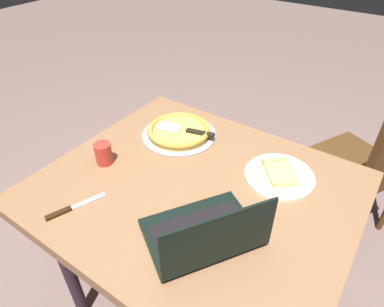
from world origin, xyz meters
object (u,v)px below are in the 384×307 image
object	(u,v)px
laptop	(205,233)
pizza_plate	(279,175)
dining_table	(196,199)
drink_cup	(103,153)
pizza_tray	(179,131)
table_knife	(70,209)
chair_near	(369,161)

from	to	relation	value
laptop	pizza_plate	distance (m)	0.43
dining_table	drink_cup	size ratio (longest dim) A/B	12.54
pizza_plate	pizza_tray	bearing A→B (deg)	-1.86
table_knife	chair_near	size ratio (longest dim) A/B	0.22
laptop	chair_near	size ratio (longest dim) A/B	0.46
laptop	pizza_plate	size ratio (longest dim) A/B	1.59
laptop	table_knife	size ratio (longest dim) A/B	2.06
pizza_plate	table_knife	bearing A→B (deg)	47.13
table_knife	dining_table	bearing A→B (deg)	-130.47
pizza_tray	drink_cup	size ratio (longest dim) A/B	3.75
pizza_tray	table_knife	distance (m)	0.59
pizza_tray	table_knife	world-z (taller)	pizza_tray
table_knife	chair_near	xyz separation A→B (m)	(-0.79, -1.19, -0.21)
dining_table	pizza_plate	xyz separation A→B (m)	(-0.23, -0.23, 0.08)
table_knife	pizza_tray	bearing A→B (deg)	-93.69
chair_near	drink_cup	bearing A→B (deg)	46.61
dining_table	laptop	xyz separation A→B (m)	(-0.17, 0.19, 0.11)
dining_table	laptop	distance (m)	0.28
laptop	chair_near	xyz separation A→B (m)	(-0.33, -1.04, -0.24)
pizza_tray	chair_near	world-z (taller)	chair_near
pizza_plate	drink_cup	distance (m)	0.70
pizza_plate	table_knife	distance (m)	0.78
laptop	drink_cup	bearing A→B (deg)	-10.56
pizza_plate	pizza_tray	size ratio (longest dim) A/B	0.79
table_knife	chair_near	world-z (taller)	chair_near
dining_table	chair_near	size ratio (longest dim) A/B	1.23
dining_table	pizza_tray	world-z (taller)	pizza_tray
chair_near	pizza_tray	bearing A→B (deg)	38.66
laptop	pizza_tray	distance (m)	0.61
laptop	drink_cup	world-z (taller)	laptop
laptop	chair_near	world-z (taller)	laptop
drink_cup	chair_near	distance (m)	1.31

